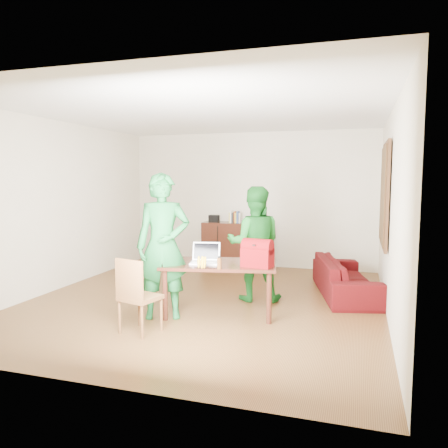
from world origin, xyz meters
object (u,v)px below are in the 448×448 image
(sofa, at_px, (346,277))
(person_far, at_px, (254,244))
(bottle, at_px, (219,263))
(chair, at_px, (140,311))
(person_near, at_px, (163,246))
(red_bag, at_px, (257,256))
(table, at_px, (219,269))
(laptop, at_px, (205,260))

(sofa, bearing_deg, person_far, 104.18)
(bottle, relative_size, sofa, 0.08)
(chair, xyz_separation_m, person_far, (0.95, 1.75, 0.58))
(person_near, relative_size, red_bag, 4.96)
(chair, distance_m, sofa, 3.28)
(table, distance_m, red_bag, 0.58)
(chair, bearing_deg, laptop, 74.50)
(red_bag, height_order, sofa, red_bag)
(laptop, xyz_separation_m, sofa, (1.73, 1.57, -0.46))
(table, bearing_deg, chair, -136.55)
(bottle, bearing_deg, person_near, 176.84)
(table, xyz_separation_m, red_bag, (0.53, -0.10, 0.22))
(table, xyz_separation_m, person_far, (0.28, 0.80, 0.23))
(chair, bearing_deg, table, 69.63)
(bottle, relative_size, red_bag, 0.42)
(table, xyz_separation_m, bottle, (0.12, -0.39, 0.16))
(person_near, distance_m, laptop, 0.57)
(person_far, xyz_separation_m, red_bag, (0.25, -0.90, -0.01))
(person_far, bearing_deg, person_near, 39.00)
(table, height_order, person_near, person_near)
(table, height_order, laptop, laptop)
(table, distance_m, laptop, 0.24)
(person_near, height_order, bottle, person_near)
(person_far, relative_size, bottle, 10.51)
(table, height_order, sofa, table)
(sofa, bearing_deg, chair, 123.96)
(laptop, height_order, sofa, laptop)
(person_far, relative_size, laptop, 4.09)
(person_near, distance_m, person_far, 1.47)
(laptop, xyz_separation_m, bottle, (0.29, -0.29, 0.03))
(bottle, xyz_separation_m, sofa, (1.44, 1.86, -0.49))
(laptop, bearing_deg, table, 18.13)
(person_near, bearing_deg, sofa, 16.68)
(person_far, height_order, bottle, person_far)
(bottle, xyz_separation_m, red_bag, (0.41, 0.29, 0.06))
(chair, bearing_deg, person_near, 102.40)
(laptop, bearing_deg, bottle, -56.35)
(person_near, bearing_deg, table, 5.54)
(person_near, distance_m, bottle, 0.78)
(table, xyz_separation_m, person_near, (-0.64, -0.35, 0.32))
(person_far, height_order, laptop, person_far)
(table, relative_size, laptop, 3.90)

